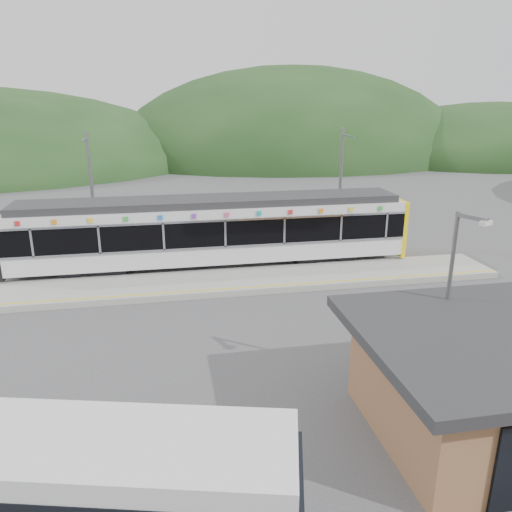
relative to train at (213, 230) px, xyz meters
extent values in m
plane|color=#4C4C4F|center=(0.84, -6.00, -2.06)|extent=(120.00, 120.00, 0.00)
ellipsoid|color=#1E3D19|center=(16.84, 48.00, -2.06)|extent=(52.00, 39.00, 26.00)
ellipsoid|color=#1E3D19|center=(45.84, 42.00, -2.06)|extent=(44.00, 33.00, 16.00)
cube|color=#9E9E99|center=(0.84, -2.70, -1.91)|extent=(26.00, 3.20, 0.30)
cube|color=yellow|center=(0.84, -4.00, -1.76)|extent=(26.00, 0.10, 0.01)
cube|color=black|center=(-6.02, 0.00, -1.76)|extent=(3.20, 2.20, 0.56)
cube|color=black|center=(5.98, 0.00, -1.76)|extent=(3.20, 2.20, 0.56)
cube|color=silver|center=(-0.02, 0.00, -1.02)|extent=(20.00, 2.90, 0.92)
cube|color=black|center=(-0.02, 0.00, 0.16)|extent=(20.00, 2.96, 1.45)
cube|color=silver|center=(-0.02, -1.50, -0.51)|extent=(20.00, 0.05, 0.10)
cube|color=silver|center=(-0.02, -1.50, 0.84)|extent=(20.00, 0.05, 0.10)
cube|color=silver|center=(-0.02, 0.00, 1.11)|extent=(20.00, 2.90, 0.45)
cube|color=#2D2D30|center=(-0.02, 0.00, 1.52)|extent=(19.40, 2.50, 0.36)
cube|color=yellow|center=(10.10, 0.00, -0.16)|extent=(0.24, 2.92, 3.00)
cube|color=black|center=(-10.12, 0.00, -0.16)|extent=(0.20, 2.92, 3.00)
cube|color=silver|center=(-8.52, -1.50, 0.16)|extent=(0.10, 0.05, 1.35)
cube|color=silver|center=(-5.52, -1.50, 0.16)|extent=(0.10, 0.05, 1.35)
cube|color=silver|center=(-2.52, -1.50, 0.16)|extent=(0.10, 0.05, 1.35)
cube|color=silver|center=(0.48, -1.50, 0.16)|extent=(0.10, 0.05, 1.35)
cube|color=silver|center=(3.48, -1.50, 0.16)|extent=(0.10, 0.05, 1.35)
cube|color=silver|center=(6.48, -1.50, 0.16)|extent=(0.10, 0.05, 1.35)
cube|color=silver|center=(8.98, -1.50, 0.16)|extent=(0.10, 0.05, 1.35)
cube|color=red|center=(-9.02, -1.49, 1.12)|extent=(0.22, 0.04, 0.22)
cube|color=orange|center=(-7.42, -1.49, 1.12)|extent=(0.22, 0.04, 0.22)
cube|color=yellow|center=(-5.82, -1.49, 1.12)|extent=(0.22, 0.04, 0.22)
cube|color=green|center=(-4.22, -1.49, 1.12)|extent=(0.22, 0.04, 0.22)
cube|color=blue|center=(-2.62, -1.49, 1.12)|extent=(0.22, 0.04, 0.22)
cube|color=purple|center=(-1.02, -1.49, 1.12)|extent=(0.22, 0.04, 0.22)
cube|color=#E54C8C|center=(0.58, -1.49, 1.12)|extent=(0.22, 0.04, 0.22)
cube|color=#19A5A5|center=(2.18, -1.49, 1.12)|extent=(0.22, 0.04, 0.22)
cube|color=red|center=(3.78, -1.49, 1.12)|extent=(0.22, 0.04, 0.22)
cube|color=orange|center=(5.38, -1.49, 1.12)|extent=(0.22, 0.04, 0.22)
cube|color=yellow|center=(6.98, -1.49, 1.12)|extent=(0.22, 0.04, 0.22)
cube|color=green|center=(8.58, -1.49, 1.12)|extent=(0.22, 0.04, 0.22)
cylinder|color=slate|center=(-6.16, 2.60, 1.44)|extent=(0.18, 0.18, 7.00)
cube|color=slate|center=(-6.16, 1.80, 4.54)|extent=(0.08, 1.80, 0.08)
cylinder|color=slate|center=(7.84, 2.60, 1.44)|extent=(0.18, 0.18, 7.00)
cube|color=slate|center=(7.84, 1.80, 4.54)|extent=(0.08, 1.80, 0.08)
cube|color=silver|center=(-5.17, -16.72, -0.88)|extent=(10.27, 4.71, 0.73)
cube|color=black|center=(-5.17, -16.72, -0.15)|extent=(10.28, 4.75, 0.73)
cube|color=silver|center=(-5.17, -16.72, 0.44)|extent=(10.27, 4.71, 0.46)
cylinder|color=slate|center=(5.63, -12.81, 0.76)|extent=(0.12, 0.12, 5.64)
cube|color=slate|center=(5.63, -13.23, 3.49)|extent=(0.49, 0.91, 0.12)
cube|color=silver|center=(5.63, -13.65, 3.41)|extent=(0.39, 0.31, 0.12)
camera|label=1|loc=(-2.43, -25.11, 6.62)|focal=35.00mm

